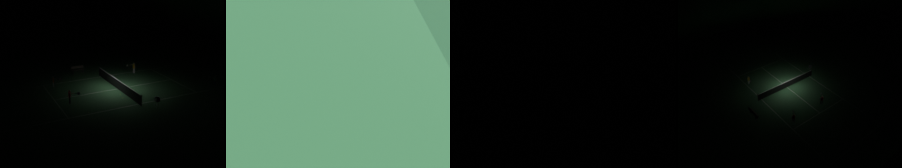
{
  "view_description": "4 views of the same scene",
  "coord_description": "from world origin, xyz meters",
  "views": [
    {
      "loc": [
        -25.54,
        12.88,
        11.09
      ],
      "look_at": [
        -0.11,
        0.67,
        0.66
      ],
      "focal_mm": 50.0,
      "sensor_mm": 36.0,
      "label": 1
    },
    {
      "loc": [
        -11.31,
        -14.4,
        12.81
      ],
      "look_at": [
        -1.55,
        0.35,
        1.25
      ],
      "focal_mm": 42.0,
      "sensor_mm": 36.0,
      "label": 2
    },
    {
      "loc": [
        21.09,
        -2.82,
        15.28
      ],
      "look_at": [
        -0.01,
        -2.12,
        0.93
      ],
      "focal_mm": 42.0,
      "sensor_mm": 36.0,
      "label": 3
    },
    {
      "loc": [
        14.25,
        18.76,
        18.23
      ],
      "look_at": [
        0.02,
        0.72,
        0.96
      ],
      "focal_mm": 35.0,
      "sensor_mm": 36.0,
      "label": 4
    }
  ],
  "objects": [
    {
      "name": "courtside_bench",
      "position": [
        6.34,
        1.88,
        0.45
      ],
      "size": [
        0.36,
        1.5,
        0.84
      ],
      "color": "#51473D",
      "rests_on": "ground"
    },
    {
      "name": "tennis_ball_alley_left",
      "position": [
        -2.29,
        0.63,
        0.03
      ],
      "size": [
        0.07,
        0.07,
        0.07
      ],
      "primitive_type": "sphere",
      "color": "#CCE033",
      "rests_on": "ground"
    },
    {
      "name": "tennis_ball_mid_court",
      "position": [
        -0.04,
        -4.7,
        0.03
      ],
      "size": [
        0.07,
        0.07,
        0.07
      ],
      "primitive_type": "sphere",
      "color": "#CCE033",
      "rests_on": "ground"
    },
    {
      "name": "tennis_ball_by_net_right",
      "position": [
        -1.5,
        0.45,
        0.03
      ],
      "size": [
        0.07,
        0.07,
        0.07
      ],
      "primitive_type": "sphere",
      "color": "#CCE033",
      "rests_on": "ground"
    },
    {
      "name": "tennis_ball_alley_right",
      "position": [
        -2.55,
        7.78,
        0.03
      ],
      "size": [
        0.07,
        0.07,
        0.07
      ],
      "primitive_type": "sphere",
      "color": "#CCE033",
      "rests_on": "ground"
    },
    {
      "name": "player_far_baseline",
      "position": [
        -1.32,
        5.31,
        0.73
      ],
      "size": [
        0.76,
        0.92,
        1.25
      ],
      "color": "black",
      "rests_on": "ground"
    },
    {
      "name": "court_line_markings",
      "position": [
        0.0,
        0.0,
        0.0
      ],
      "size": [
        8.25,
        23.85,
        0.01
      ],
      "color": "white",
      "rests_on": "ground"
    },
    {
      "name": "ball_hopper",
      "position": [
        -5.3,
        -1.09,
        0.66
      ],
      "size": [
        0.36,
        0.36,
        0.89
      ],
      "color": "#B7B7BC",
      "rests_on": "ground"
    },
    {
      "name": "tennis_ball_far_corner",
      "position": [
        4.2,
        -4.74,
        0.03
      ],
      "size": [
        0.07,
        0.07,
        0.07
      ],
      "primitive_type": "sphere",
      "color": "#CCE033",
      "rests_on": "ground"
    },
    {
      "name": "tennis_net",
      "position": [
        0.0,
        0.0,
        0.5
      ],
      "size": [
        9.18,
        0.08,
        1.06
      ],
      "color": "#2D2D2D",
      "rests_on": "ground"
    },
    {
      "name": "tennis_ball_service_box",
      "position": [
        -3.85,
        4.6,
        0.03
      ],
      "size": [
        0.07,
        0.07,
        0.07
      ],
      "primitive_type": "sphere",
      "color": "#CCE033",
      "rests_on": "ground"
    },
    {
      "name": "windscreen_fence_far",
      "position": [
        -0.0,
        15.5,
        1.31
      ],
      "size": [
        17.28,
        0.08,
        2.9
      ],
      "color": "#2D754C",
      "rests_on": "ground"
    },
    {
      "name": "ground_plane",
      "position": [
        0.0,
        0.0,
        0.0
      ],
      "size": [
        600.0,
        600.0,
        0.0
      ],
      "primitive_type": "plane",
      "color": "#BC6638"
    },
    {
      "name": "player_far_service",
      "position": [
        3.26,
        5.48,
        0.65
      ],
      "size": [
        0.67,
        0.85,
        1.1
      ],
      "color": "white",
      "rests_on": "ground"
    },
    {
      "name": "player_near_service",
      "position": [
        3.66,
        -3.83,
        0.71
      ],
      "size": [
        0.42,
        1.03,
        1.22
      ],
      "color": "white",
      "rests_on": "ground"
    }
  ]
}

